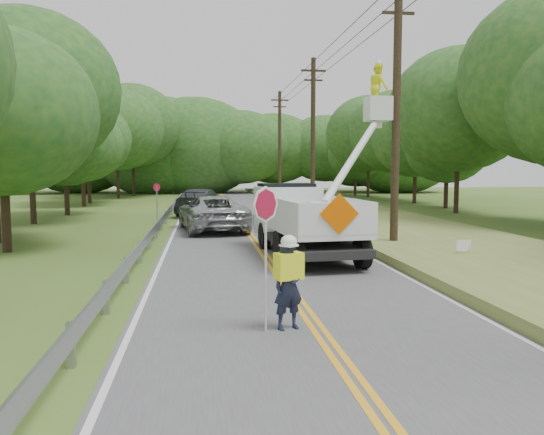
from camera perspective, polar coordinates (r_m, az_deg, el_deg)
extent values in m
plane|color=#3A5A21|center=(10.83, 4.17, -10.86)|extent=(140.00, 140.00, 0.00)
cube|color=#4E4E50|center=(24.47, -2.42, -1.76)|extent=(7.20, 96.00, 0.02)
cube|color=gold|center=(24.46, -2.65, -1.73)|extent=(0.12, 96.00, 0.00)
cube|color=gold|center=(24.47, -2.18, -1.73)|extent=(0.12, 96.00, 0.00)
cube|color=silver|center=(24.41, -10.51, -1.83)|extent=(0.12, 96.00, 0.00)
cube|color=silver|center=(25.00, 5.49, -1.60)|extent=(0.12, 96.00, 0.00)
cube|color=#95969D|center=(8.84, -20.59, -12.57)|extent=(0.12, 0.14, 0.70)
cube|color=#95969D|center=(11.67, -17.22, -8.13)|extent=(0.12, 0.14, 0.70)
cube|color=#95969D|center=(14.58, -15.22, -5.42)|extent=(0.12, 0.14, 0.70)
cube|color=#95969D|center=(17.51, -13.89, -3.61)|extent=(0.12, 0.14, 0.70)
cube|color=#95969D|center=(20.46, -12.95, -2.32)|extent=(0.12, 0.14, 0.70)
cube|color=#95969D|center=(23.43, -12.25, -1.36)|extent=(0.12, 0.14, 0.70)
cube|color=#95969D|center=(26.40, -11.70, -0.61)|extent=(0.12, 0.14, 0.70)
cube|color=#95969D|center=(29.38, -11.27, -0.01)|extent=(0.12, 0.14, 0.70)
cube|color=#95969D|center=(32.36, -10.91, 0.47)|extent=(0.12, 0.14, 0.70)
cube|color=#95969D|center=(35.35, -10.62, 0.88)|extent=(0.12, 0.14, 0.70)
cube|color=#95969D|center=(38.34, -10.37, 1.22)|extent=(0.12, 0.14, 0.70)
cube|color=#95969D|center=(41.32, -10.16, 1.51)|extent=(0.12, 0.14, 0.70)
cube|color=#95969D|center=(44.32, -9.98, 1.76)|extent=(0.12, 0.14, 0.70)
cube|color=#95969D|center=(47.31, -9.82, 1.98)|extent=(0.12, 0.14, 0.70)
cube|color=#95969D|center=(25.38, -11.65, -0.28)|extent=(0.05, 48.00, 0.34)
cylinder|color=black|center=(20.56, 13.08, 10.70)|extent=(0.30, 0.30, 10.00)
cube|color=black|center=(21.21, 13.30, 20.43)|extent=(1.20, 0.10, 0.10)
cylinder|color=black|center=(34.98, 4.38, 8.53)|extent=(0.30, 0.30, 10.00)
cube|color=black|center=(35.47, 4.42, 15.32)|extent=(1.60, 0.12, 0.12)
cube|color=black|center=(35.37, 4.42, 14.36)|extent=(1.20, 0.10, 0.10)
cylinder|color=black|center=(49.74, 0.82, 7.58)|extent=(0.30, 0.30, 10.00)
cube|color=black|center=(50.09, 0.83, 12.38)|extent=(1.60, 0.12, 0.12)
cube|color=black|center=(50.01, 0.83, 11.70)|extent=(1.20, 0.10, 0.10)
cylinder|color=black|center=(29.07, 5.76, 17.35)|extent=(0.03, 43.00, 0.03)
cylinder|color=black|center=(29.23, 7.15, 17.27)|extent=(0.03, 43.00, 0.03)
cylinder|color=black|center=(29.41, 8.54, 17.18)|extent=(0.03, 43.00, 0.03)
cube|color=#5D7130|center=(26.04, 13.35, -1.17)|extent=(7.00, 96.00, 0.30)
cylinder|color=#332319|center=(21.35, -26.48, 0.51)|extent=(0.32, 0.32, 2.88)
ellipsoid|color=#1A4A20|center=(21.38, -26.87, 9.95)|extent=(6.72, 6.72, 5.91)
cylinder|color=#332319|center=(31.55, -24.15, 3.11)|extent=(0.32, 0.32, 4.13)
ellipsoid|color=#1A4A20|center=(31.81, -24.50, 12.23)|extent=(9.64, 9.64, 8.48)
cylinder|color=#332319|center=(36.67, -21.00, 2.34)|extent=(0.32, 0.32, 2.70)
ellipsoid|color=#1A4A20|center=(36.67, -21.17, 7.49)|extent=(6.29, 6.29, 5.54)
cylinder|color=#332319|center=(44.49, -19.43, 2.90)|extent=(0.32, 0.32, 2.78)
ellipsoid|color=#1A4A20|center=(44.49, -19.57, 7.27)|extent=(6.49, 6.49, 5.71)
cylinder|color=#332319|center=(48.42, -18.88, 3.30)|extent=(0.32, 0.32, 3.15)
ellipsoid|color=#1A4A20|center=(48.46, -19.01, 7.85)|extent=(7.34, 7.34, 6.46)
cylinder|color=#332319|center=(55.63, -16.07, 4.02)|extent=(0.32, 0.32, 3.96)
ellipsoid|color=#1A4A20|center=(55.75, -16.20, 8.99)|extent=(9.23, 9.23, 8.13)
cylinder|color=#332319|center=(60.33, -14.53, 4.34)|extent=(0.32, 0.32, 4.39)
ellipsoid|color=#1A4A20|center=(60.49, -14.65, 9.42)|extent=(10.24, 10.24, 9.01)
cylinder|color=#332319|center=(37.73, 19.06, 3.44)|extent=(0.32, 0.32, 3.97)
ellipsoid|color=#1A4A20|center=(37.91, 19.28, 10.78)|extent=(9.26, 9.26, 8.15)
cylinder|color=#332319|center=(42.28, 18.03, 2.77)|extent=(0.32, 0.32, 2.70)
ellipsoid|color=#1A4A20|center=(42.28, 18.16, 7.24)|extent=(6.29, 6.29, 5.53)
cylinder|color=#332319|center=(47.58, 14.95, 3.41)|extent=(0.32, 0.32, 3.21)
ellipsoid|color=#1A4A20|center=(47.62, 15.06, 8.14)|extent=(7.49, 7.49, 6.60)
cylinder|color=#332319|center=(51.38, 12.90, 3.86)|extent=(0.32, 0.32, 3.71)
ellipsoid|color=#1A4A20|center=(51.47, 13.00, 8.92)|extent=(8.66, 8.66, 7.62)
cylinder|color=#332319|center=(56.57, 10.21, 4.08)|extent=(0.32, 0.32, 3.80)
ellipsoid|color=#1A4A20|center=(56.67, 10.28, 8.78)|extent=(8.87, 8.87, 7.81)
cylinder|color=#332319|center=(59.77, 8.84, 3.59)|extent=(0.32, 0.32, 2.61)
ellipsoid|color=#1A4A20|center=(59.76, 8.89, 6.65)|extent=(6.09, 6.09, 5.36)
ellipsoid|color=#1A4A20|center=(68.17, -23.67, 6.94)|extent=(12.22, 9.17, 9.17)
ellipsoid|color=#1A4A20|center=(69.79, -19.91, 7.01)|extent=(15.10, 11.32, 11.32)
ellipsoid|color=#1A4A20|center=(68.26, -15.98, 7.17)|extent=(11.42, 8.56, 8.56)
ellipsoid|color=#1A4A20|center=(66.85, -11.97, 7.30)|extent=(16.42, 12.32, 12.32)
ellipsoid|color=#1A4A20|center=(66.39, -8.23, 7.38)|extent=(16.24, 12.18, 12.18)
ellipsoid|color=#1A4A20|center=(64.80, -3.39, 7.48)|extent=(11.77, 8.83, 8.83)
ellipsoid|color=#1A4A20|center=(68.65, 0.28, 7.36)|extent=(11.87, 8.90, 8.90)
ellipsoid|color=#1A4A20|center=(69.01, 5.73, 7.33)|extent=(11.28, 8.46, 8.46)
ellipsoid|color=#1A4A20|center=(69.14, 9.09, 7.28)|extent=(12.96, 9.72, 9.72)
ellipsoid|color=#1A4A20|center=(68.73, 13.36, 7.22)|extent=(15.37, 11.53, 11.53)
imported|color=#191E33|center=(10.00, 1.79, -7.27)|extent=(0.69, 0.56, 1.63)
cube|color=yellow|center=(9.93, 1.80, -5.18)|extent=(0.57, 0.45, 0.50)
ellipsoid|color=white|center=(9.85, 1.80, -2.57)|extent=(0.31, 0.31, 0.24)
cylinder|color=#B7B7B7|center=(9.78, -0.68, -5.60)|extent=(0.04, 0.04, 2.29)
cylinder|color=#A21132|center=(9.62, -0.69, 1.42)|extent=(0.51, 0.46, 0.65)
cylinder|color=black|center=(15.56, 2.65, -3.99)|extent=(0.39, 0.99, 0.97)
cylinder|color=black|center=(16.20, 9.58, -3.68)|extent=(0.39, 0.99, 0.97)
cylinder|color=black|center=(17.49, 0.90, -2.95)|extent=(0.39, 0.99, 0.97)
cylinder|color=black|center=(18.07, 7.15, -2.72)|extent=(0.39, 0.99, 0.97)
cylinder|color=black|center=(19.94, -0.81, -1.93)|extent=(0.39, 0.99, 0.97)
cylinder|color=black|center=(20.45, 4.75, -1.77)|extent=(0.39, 0.99, 0.97)
cube|color=black|center=(18.03, 3.80, -2.48)|extent=(2.71, 6.64, 0.25)
cube|color=silver|center=(17.30, 4.48, -1.13)|extent=(2.75, 4.85, 0.22)
cube|color=silver|center=(16.95, 0.79, 0.47)|extent=(0.49, 4.64, 0.91)
cube|color=silver|center=(17.62, 8.04, 0.60)|extent=(0.49, 4.64, 0.91)
cube|color=silver|center=(15.07, 7.08, -0.17)|extent=(2.32, 0.27, 0.91)
cube|color=silver|center=(20.57, 1.66, 0.75)|extent=(2.44, 2.12, 1.82)
cube|color=black|center=(20.72, 1.52, 2.61)|extent=(2.14, 1.50, 0.76)
cube|color=silver|center=(16.19, 5.65, 0.22)|extent=(0.99, 0.99, 0.81)
cube|color=silver|center=(20.34, 11.21, 11.25)|extent=(0.86, 0.86, 0.86)
imported|color=yellow|center=(20.45, 11.25, 13.49)|extent=(0.62, 0.80, 1.65)
cube|color=#DF5700|center=(14.99, 7.17, 0.38)|extent=(1.14, 0.15, 1.14)
imported|color=#A5A8AC|center=(25.85, -6.39, 0.48)|extent=(3.59, 6.37, 1.68)
imported|color=#373B3F|center=(34.52, -7.50, 1.67)|extent=(3.77, 6.22, 1.68)
cylinder|color=#95969D|center=(30.73, -12.14, 1.44)|extent=(0.06, 0.06, 2.02)
cylinder|color=#A21132|center=(30.69, -12.17, 3.15)|extent=(0.39, 0.29, 0.46)
cube|color=white|center=(18.15, 19.71, -2.82)|extent=(0.50, 0.08, 0.35)
cylinder|color=#95969D|center=(18.11, 19.11, -3.78)|extent=(0.02, 0.02, 0.50)
cylinder|color=#95969D|center=(18.29, 20.24, -3.72)|extent=(0.02, 0.02, 0.50)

